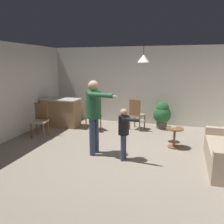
{
  "coord_description": "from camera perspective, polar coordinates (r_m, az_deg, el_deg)",
  "views": [
    {
      "loc": [
        1.35,
        -4.77,
        2.13
      ],
      "look_at": [
        -0.11,
        0.23,
        1.0
      ],
      "focal_mm": 36.18,
      "sensor_mm": 36.0,
      "label": 1
    }
  ],
  "objects": [
    {
      "name": "ground",
      "position": [
        5.4,
        0.5,
        -11.01
      ],
      "size": [
        7.68,
        7.68,
        0.0
      ],
      "primitive_type": "plane",
      "color": "gray"
    },
    {
      "name": "wall_back",
      "position": [
        8.12,
        6.71,
        6.65
      ],
      "size": [
        6.4,
        0.1,
        2.7
      ],
      "primitive_type": "cube",
      "color": "beige",
      "rests_on": "ground"
    },
    {
      "name": "kitchen_counter",
      "position": [
        7.95,
        -12.67,
        -0.06
      ],
      "size": [
        1.26,
        0.66,
        0.95
      ],
      "color": "#99754C",
      "rests_on": "ground"
    },
    {
      "name": "side_table_by_couch",
      "position": [
        6.01,
        15.5,
        -5.69
      ],
      "size": [
        0.44,
        0.44,
        0.52
      ],
      "color": "brown",
      "rests_on": "ground"
    },
    {
      "name": "person_adult",
      "position": [
        5.21,
        -4.52,
        0.65
      ],
      "size": [
        0.82,
        0.61,
        1.75
      ],
      "rotation": [
        0.0,
        0.0,
        -1.75
      ],
      "color": "#384260",
      "rests_on": "ground"
    },
    {
      "name": "person_child",
      "position": [
        4.96,
        3.08,
        -4.2
      ],
      "size": [
        0.59,
        0.38,
        1.17
      ],
      "rotation": [
        0.0,
        0.0,
        -1.67
      ],
      "color": "#384260",
      "rests_on": "ground"
    },
    {
      "name": "dining_chair_by_counter",
      "position": [
        7.31,
        6.16,
        -0.35
      ],
      "size": [
        0.52,
        0.52,
        1.0
      ],
      "rotation": [
        0.0,
        0.0,
        5.99
      ],
      "color": "brown",
      "rests_on": "ground"
    },
    {
      "name": "dining_chair_near_wall",
      "position": [
        7.23,
        -5.33,
        -0.47
      ],
      "size": [
        0.59,
        0.59,
        1.0
      ],
      "rotation": [
        0.0,
        0.0,
        5.49
      ],
      "color": "brown",
      "rests_on": "ground"
    },
    {
      "name": "dining_chair_centre_back",
      "position": [
        6.91,
        -17.67,
        -1.6
      ],
      "size": [
        0.49,
        0.49,
        1.0
      ],
      "rotation": [
        0.0,
        0.0,
        3.33
      ],
      "color": "brown",
      "rests_on": "ground"
    },
    {
      "name": "potted_plant_corner",
      "position": [
        7.62,
        12.54,
        -0.45
      ],
      "size": [
        0.58,
        0.58,
        0.9
      ],
      "color": "#4C4742",
      "rests_on": "ground"
    },
    {
      "name": "spare_remote_on_table",
      "position": [
        5.98,
        15.32,
        -3.66
      ],
      "size": [
        0.13,
        0.09,
        0.04
      ],
      "primitive_type": "cube",
      "rotation": [
        0.0,
        0.0,
        1.12
      ],
      "color": "white",
      "rests_on": "side_table_by_couch"
    },
    {
      "name": "ceiling_light_pendant",
      "position": [
        6.06,
        7.95,
        13.26
      ],
      "size": [
        0.32,
        0.32,
        0.55
      ],
      "color": "silver"
    }
  ]
}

